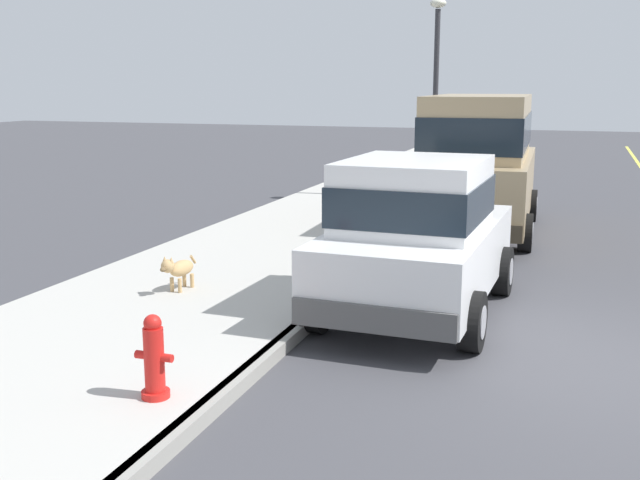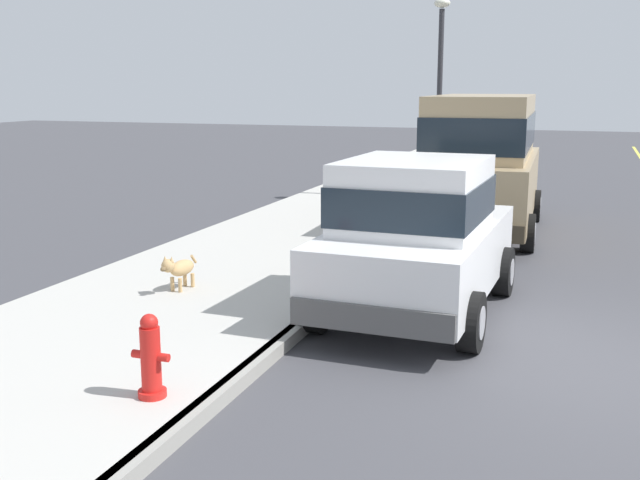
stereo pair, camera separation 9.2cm
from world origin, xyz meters
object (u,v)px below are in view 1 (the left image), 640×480
street_lamp (436,75)px  dog_tan (179,269)px  fire_hydrant (154,359)px  car_white_hatchback (417,235)px  car_tan_van (478,157)px

street_lamp → dog_tan: bearing=-99.8°
dog_tan → fire_hydrant: 3.37m
car_white_hatchback → fire_hydrant: car_white_hatchback is taller
car_white_hatchback → street_lamp: 8.94m
car_white_hatchback → car_tan_van: car_tan_van is taller
dog_tan → car_white_hatchback: bearing=8.3°
fire_hydrant → street_lamp: 12.33m
car_white_hatchback → fire_hydrant: size_ratio=5.32×
car_white_hatchback → fire_hydrant: 3.80m
car_tan_van → dog_tan: size_ratio=6.56×
car_white_hatchback → dog_tan: bearing=-171.7°
fire_hydrant → car_white_hatchback: bearing=66.8°
car_white_hatchback → car_tan_van: size_ratio=0.78×
car_tan_van → dog_tan: bearing=-116.8°
car_tan_van → dog_tan: car_tan_van is taller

